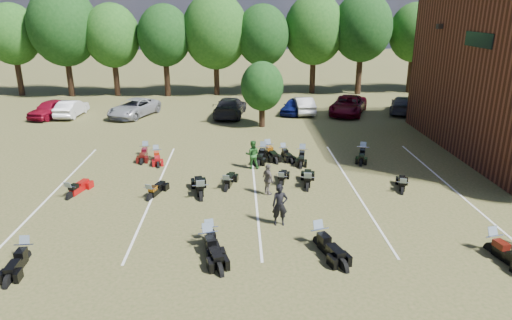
{
  "coord_description": "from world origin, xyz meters",
  "views": [
    {
      "loc": [
        -3.79,
        -18.33,
        8.79
      ],
      "look_at": [
        -2.91,
        4.0,
        1.2
      ],
      "focal_mm": 32.0,
      "sensor_mm": 36.0,
      "label": 1
    }
  ],
  "objects_px": {
    "car_0": "(50,109)",
    "motorcycle_7": "(71,198)",
    "person_black": "(280,205)",
    "motorcycle_3": "(209,248)",
    "car_4": "(294,106)",
    "motorcycle_14": "(146,155)",
    "motorcycle_0": "(27,259)",
    "person_grey": "(268,179)",
    "person_green": "(252,154)"
  },
  "relations": [
    {
      "from": "person_grey",
      "to": "motorcycle_14",
      "type": "height_order",
      "value": "person_grey"
    },
    {
      "from": "car_0",
      "to": "person_black",
      "type": "distance_m",
      "value": 26.49
    },
    {
      "from": "car_0",
      "to": "motorcycle_0",
      "type": "xyz_separation_m",
      "value": [
        7.69,
        -22.59,
        -0.72
      ]
    },
    {
      "from": "person_black",
      "to": "motorcycle_14",
      "type": "xyz_separation_m",
      "value": [
        -7.44,
        9.7,
        -0.9
      ]
    },
    {
      "from": "motorcycle_0",
      "to": "motorcycle_7",
      "type": "relative_size",
      "value": 1.04
    },
    {
      "from": "car_0",
      "to": "person_grey",
      "type": "height_order",
      "value": "person_grey"
    },
    {
      "from": "person_black",
      "to": "car_0",
      "type": "bearing_deg",
      "value": 129.94
    },
    {
      "from": "car_4",
      "to": "person_grey",
      "type": "distance_m",
      "value": 17.84
    },
    {
      "from": "car_4",
      "to": "car_0",
      "type": "bearing_deg",
      "value": -153.41
    },
    {
      "from": "motorcycle_7",
      "to": "car_4",
      "type": "bearing_deg",
      "value": -111.23
    },
    {
      "from": "car_4",
      "to": "person_green",
      "type": "relative_size",
      "value": 2.34
    },
    {
      "from": "person_black",
      "to": "person_green",
      "type": "bearing_deg",
      "value": 96.87
    },
    {
      "from": "motorcycle_7",
      "to": "person_green",
      "type": "bearing_deg",
      "value": -141.23
    },
    {
      "from": "person_grey",
      "to": "motorcycle_14",
      "type": "distance_m",
      "value": 9.65
    },
    {
      "from": "motorcycle_0",
      "to": "motorcycle_3",
      "type": "bearing_deg",
      "value": 1.26
    },
    {
      "from": "person_grey",
      "to": "person_green",
      "type": "bearing_deg",
      "value": -16.35
    },
    {
      "from": "car_4",
      "to": "person_black",
      "type": "distance_m",
      "value": 21.02
    },
    {
      "from": "person_grey",
      "to": "motorcycle_3",
      "type": "distance_m",
      "value": 5.82
    },
    {
      "from": "motorcycle_7",
      "to": "motorcycle_14",
      "type": "relative_size",
      "value": 0.98
    },
    {
      "from": "car_4",
      "to": "motorcycle_0",
      "type": "xyz_separation_m",
      "value": [
        -12.57,
        -23.21,
        -0.65
      ]
    },
    {
      "from": "person_black",
      "to": "person_grey",
      "type": "distance_m",
      "value": 3.28
    },
    {
      "from": "car_4",
      "to": "person_black",
      "type": "relative_size",
      "value": 2.14
    },
    {
      "from": "person_green",
      "to": "motorcycle_3",
      "type": "bearing_deg",
      "value": 80.98
    },
    {
      "from": "car_0",
      "to": "person_grey",
      "type": "distance_m",
      "value": 23.89
    },
    {
      "from": "car_0",
      "to": "person_black",
      "type": "xyz_separation_m",
      "value": [
        17.18,
        -20.17,
        0.17
      ]
    },
    {
      "from": "motorcycle_3",
      "to": "motorcycle_14",
      "type": "relative_size",
      "value": 1.13
    },
    {
      "from": "motorcycle_0",
      "to": "motorcycle_7",
      "type": "distance_m",
      "value": 5.61
    },
    {
      "from": "motorcycle_7",
      "to": "motorcycle_14",
      "type": "height_order",
      "value": "motorcycle_14"
    },
    {
      "from": "car_0",
      "to": "person_green",
      "type": "xyz_separation_m",
      "value": [
        16.26,
        -13.06,
        0.1
      ]
    },
    {
      "from": "car_0",
      "to": "person_black",
      "type": "relative_size",
      "value": 2.37
    },
    {
      "from": "car_0",
      "to": "person_grey",
      "type": "bearing_deg",
      "value": -27.61
    },
    {
      "from": "person_black",
      "to": "motorcycle_3",
      "type": "relative_size",
      "value": 0.73
    },
    {
      "from": "car_0",
      "to": "motorcycle_7",
      "type": "bearing_deg",
      "value": -49.17
    },
    {
      "from": "car_0",
      "to": "motorcycle_3",
      "type": "bearing_deg",
      "value": -39.64
    },
    {
      "from": "person_green",
      "to": "motorcycle_0",
      "type": "relative_size",
      "value": 0.73
    },
    {
      "from": "car_0",
      "to": "car_4",
      "type": "distance_m",
      "value": 20.26
    },
    {
      "from": "person_grey",
      "to": "motorcycle_14",
      "type": "bearing_deg",
      "value": 22.39
    },
    {
      "from": "person_black",
      "to": "person_grey",
      "type": "xyz_separation_m",
      "value": [
        -0.29,
        3.27,
        -0.11
      ]
    },
    {
      "from": "motorcycle_3",
      "to": "car_4",
      "type": "bearing_deg",
      "value": 59.09
    },
    {
      "from": "motorcycle_3",
      "to": "car_0",
      "type": "bearing_deg",
      "value": 106.78
    },
    {
      "from": "motorcycle_0",
      "to": "motorcycle_7",
      "type": "xyz_separation_m",
      "value": [
        -0.33,
        5.6,
        0.0
      ]
    },
    {
      "from": "car_4",
      "to": "motorcycle_3",
      "type": "relative_size",
      "value": 1.55
    },
    {
      "from": "person_green",
      "to": "motorcycle_7",
      "type": "xyz_separation_m",
      "value": [
        -8.9,
        -3.92,
        -0.82
      ]
    },
    {
      "from": "car_4",
      "to": "person_grey",
      "type": "height_order",
      "value": "person_grey"
    },
    {
      "from": "person_green",
      "to": "motorcycle_14",
      "type": "bearing_deg",
      "value": -18.32
    },
    {
      "from": "person_black",
      "to": "person_green",
      "type": "relative_size",
      "value": 1.1
    },
    {
      "from": "car_4",
      "to": "person_grey",
      "type": "xyz_separation_m",
      "value": [
        -3.36,
        -17.52,
        0.13
      ]
    },
    {
      "from": "car_0",
      "to": "motorcycle_7",
      "type": "xyz_separation_m",
      "value": [
        7.36,
        -16.98,
        -0.72
      ]
    },
    {
      "from": "person_black",
      "to": "motorcycle_3",
      "type": "xyz_separation_m",
      "value": [
        -2.88,
        -1.88,
        -0.9
      ]
    },
    {
      "from": "car_0",
      "to": "motorcycle_0",
      "type": "distance_m",
      "value": 23.87
    }
  ]
}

